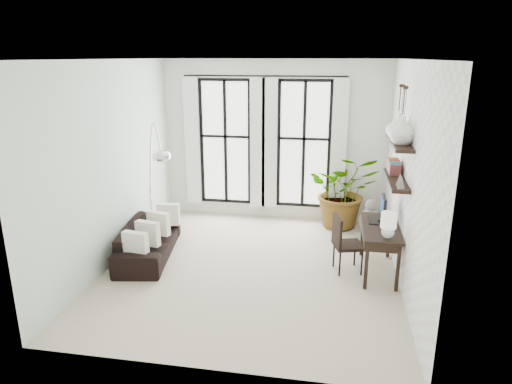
% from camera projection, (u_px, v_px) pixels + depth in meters
% --- Properties ---
extents(floor, '(5.00, 5.00, 0.00)m').
position_uv_depth(floor, '(252.00, 268.00, 7.27)').
color(floor, beige).
rests_on(floor, ground).
extents(ceiling, '(5.00, 5.00, 0.00)m').
position_uv_depth(ceiling, '(252.00, 59.00, 6.36)').
color(ceiling, white).
rests_on(ceiling, wall_back).
extents(wall_left, '(0.00, 5.00, 5.00)m').
position_uv_depth(wall_left, '(112.00, 165.00, 7.18)').
color(wall_left, silver).
rests_on(wall_left, floor).
extents(wall_right, '(0.00, 5.00, 5.00)m').
position_uv_depth(wall_right, '(408.00, 177.00, 6.44)').
color(wall_right, white).
rests_on(wall_right, floor).
extents(wall_back, '(4.50, 0.00, 4.50)m').
position_uv_depth(wall_back, '(274.00, 141.00, 9.17)').
color(wall_back, white).
rests_on(wall_back, floor).
extents(windows, '(3.26, 0.13, 2.65)m').
position_uv_depth(windows, '(264.00, 143.00, 9.15)').
color(windows, white).
rests_on(windows, wall_back).
extents(wall_shelves, '(0.25, 1.30, 0.60)m').
position_uv_depth(wall_shelves, '(397.00, 164.00, 6.66)').
color(wall_shelves, black).
rests_on(wall_shelves, wall_right).
extents(sofa, '(1.04, 2.00, 0.56)m').
position_uv_depth(sofa, '(149.00, 240.00, 7.65)').
color(sofa, black).
rests_on(sofa, floor).
extents(throw_pillows, '(0.40, 1.52, 0.40)m').
position_uv_depth(throw_pillows, '(153.00, 228.00, 7.57)').
color(throw_pillows, white).
rests_on(throw_pillows, sofa).
extents(plant, '(1.42, 1.26, 1.47)m').
position_uv_depth(plant, '(343.00, 191.00, 8.86)').
color(plant, '#2D7228').
rests_on(plant, floor).
extents(desk, '(0.54, 1.29, 1.15)m').
position_uv_depth(desk, '(380.00, 230.00, 6.89)').
color(desk, black).
rests_on(desk, floor).
extents(desk_chair, '(0.53, 0.53, 0.91)m').
position_uv_depth(desk_chair, '(343.00, 240.00, 7.02)').
color(desk_chair, black).
rests_on(desk_chair, floor).
extents(arc_lamp, '(0.72, 0.69, 2.23)m').
position_uv_depth(arc_lamp, '(155.00, 156.00, 7.45)').
color(arc_lamp, silver).
rests_on(arc_lamp, floor).
extents(buddha, '(0.43, 0.43, 0.77)m').
position_uv_depth(buddha, '(370.00, 223.00, 8.32)').
color(buddha, gray).
rests_on(buddha, floor).
extents(vase_a, '(0.37, 0.37, 0.38)m').
position_uv_depth(vase_a, '(403.00, 130.00, 6.23)').
color(vase_a, white).
rests_on(vase_a, shelf_upper).
extents(vase_b, '(0.37, 0.37, 0.38)m').
position_uv_depth(vase_b, '(399.00, 126.00, 6.61)').
color(vase_b, white).
rests_on(vase_b, shelf_upper).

